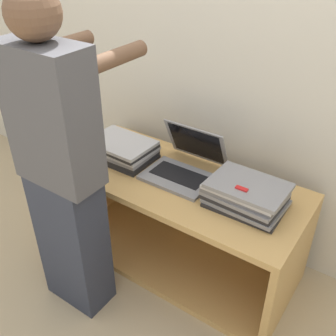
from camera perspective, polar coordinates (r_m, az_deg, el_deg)
ground_plane at (r=2.36m, az=-3.14°, el=-17.22°), size 12.00×12.00×0.00m
wall_back at (r=2.22m, az=7.81°, el=16.56°), size 8.00×0.05×2.40m
cart at (r=2.37m, az=2.20°, el=-6.81°), size 1.41×0.62×0.60m
laptop_open at (r=2.16m, az=2.34°, el=0.32°), size 0.37×0.38×0.26m
laptop_stack_left at (r=2.32m, az=-6.70°, el=2.73°), size 0.38×0.28×0.11m
laptop_stack_right at (r=1.96m, az=11.24°, el=-3.73°), size 0.39×0.28×0.13m
person at (r=1.87m, az=-15.06°, el=-0.67°), size 0.40×0.53×1.62m
inventory_tag at (r=1.87m, az=10.64°, el=-2.96°), size 0.06×0.02×0.01m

